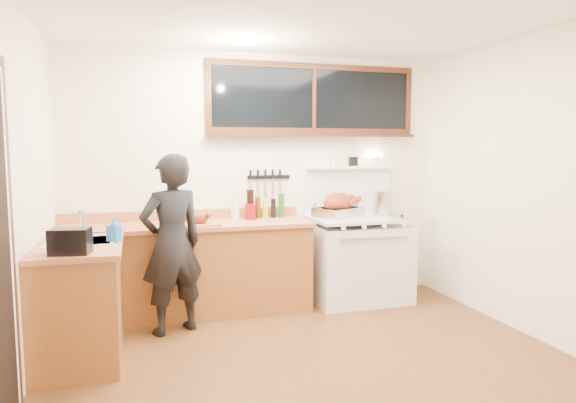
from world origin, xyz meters
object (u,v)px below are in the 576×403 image
object	(u,v)px
man	(172,244)
roast_turkey	(339,207)
vintage_stove	(358,257)
cutting_board	(197,220)

from	to	relation	value
man	roast_turkey	size ratio (longest dim) A/B	2.77
vintage_stove	roast_turkey	bearing A→B (deg)	157.02
roast_turkey	vintage_stove	bearing A→B (deg)	-22.98
cutting_board	roast_turkey	size ratio (longest dim) A/B	0.76
vintage_stove	roast_turkey	xyz separation A→B (m)	(-0.20, 0.08, 0.54)
vintage_stove	man	world-z (taller)	man
man	cutting_board	distance (m)	0.44
man	cutting_board	world-z (taller)	man
man	roast_turkey	bearing A→B (deg)	15.88
vintage_stove	cutting_board	distance (m)	1.78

